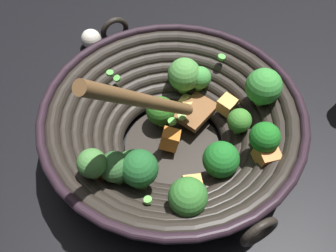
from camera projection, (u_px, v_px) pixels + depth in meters
name	position (u px, v px, depth m)	size (l,w,h in m)	color
ground_plane	(172.00, 148.00, 0.66)	(4.00, 4.00, 0.00)	black
wok	(174.00, 125.00, 0.60)	(0.41, 0.41, 0.28)	black
garlic_bulb	(91.00, 39.00, 0.80)	(0.04, 0.04, 0.04)	silver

